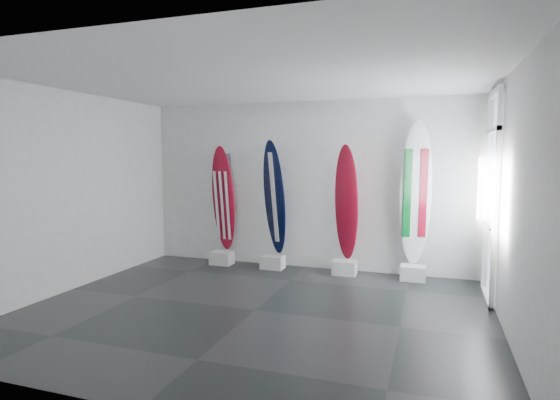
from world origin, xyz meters
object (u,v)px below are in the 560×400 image
(surfboard_usa, at_px, (223,199))
(surfboard_swiss, at_px, (346,203))
(surfboard_italy, at_px, (416,193))
(surfboard_navy, at_px, (274,198))

(surfboard_usa, relative_size, surfboard_swiss, 1.00)
(surfboard_swiss, xyz_separation_m, surfboard_italy, (1.13, 0.00, 0.19))
(surfboard_usa, xyz_separation_m, surfboard_italy, (3.45, 0.00, 0.19))
(surfboard_italy, bearing_deg, surfboard_usa, 162.10)
(surfboard_navy, bearing_deg, surfboard_swiss, 20.78)
(surfboard_italy, bearing_deg, surfboard_navy, 162.10)
(surfboard_swiss, bearing_deg, surfboard_navy, -161.90)
(surfboard_navy, bearing_deg, surfboard_italy, 20.78)
(surfboard_usa, distance_m, surfboard_italy, 3.46)
(surfboard_usa, distance_m, surfboard_navy, 1.02)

